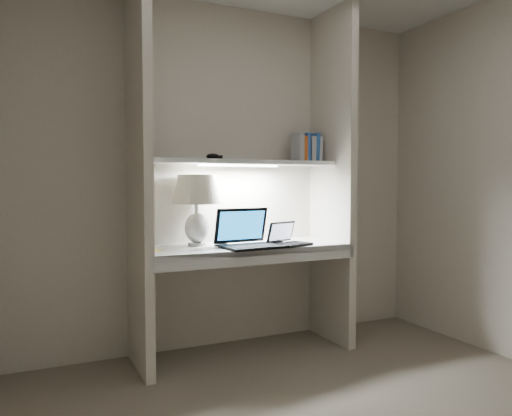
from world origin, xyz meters
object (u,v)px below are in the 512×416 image
speaker (246,232)px  book_row (306,148)px  laptop_netbook (288,240)px  table_lamp (197,198)px  laptop_main (248,238)px

speaker → book_row: (0.45, -0.12, 0.63)m
laptop_netbook → book_row: book_row is taller
table_lamp → laptop_netbook: (0.59, -0.25, -0.29)m
laptop_netbook → speaker: (-0.16, 0.37, 0.03)m
laptop_main → speaker: 0.36m
laptop_main → laptop_netbook: 0.29m
laptop_main → book_row: (0.59, 0.22, 0.64)m
table_lamp → book_row: book_row is taller
laptop_main → speaker: laptop_main is taller
laptop_main → laptop_netbook: bearing=-10.9°
table_lamp → laptop_netbook: 0.70m
book_row → table_lamp: bearing=-179.4°
table_lamp → book_row: 0.96m
speaker → book_row: bearing=-18.0°
table_lamp → laptop_main: 0.45m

